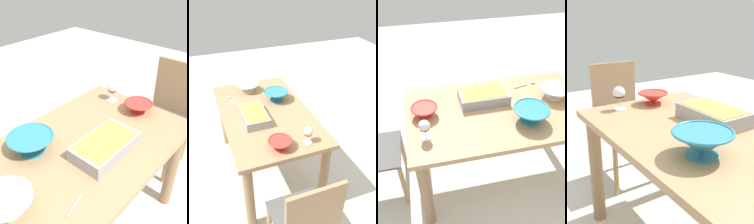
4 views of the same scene
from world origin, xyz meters
TOP-DOWN VIEW (x-y plane):
  - ground_plane at (0.00, 0.00)m, footprint 8.00×8.00m
  - dining_table at (0.00, 0.00)m, footprint 1.35×0.80m
  - chair at (-1.04, 0.05)m, footprint 0.39×0.39m
  - wine_glass at (-0.55, -0.18)m, footprint 0.08×0.08m
  - casserole_dish at (-0.09, 0.13)m, footprint 0.37×0.21m
  - mixing_bowl at (0.46, 0.05)m, footprint 0.23×0.23m
  - small_bowl at (0.16, -0.17)m, footprint 0.25×0.25m
  - serving_bowl at (-0.54, 0.05)m, footprint 0.19×0.19m
  - serving_spoon at (0.34, 0.26)m, footprint 0.20×0.07m

SIDE VIEW (x-z plane):
  - ground_plane at x=0.00m, z-range 0.00..0.00m
  - chair at x=-1.04m, z-range 0.04..0.96m
  - dining_table at x=0.00m, z-range 0.24..0.97m
  - serving_spoon at x=0.34m, z-range 0.74..0.75m
  - serving_bowl at x=-0.54m, z-range 0.74..0.82m
  - casserole_dish at x=-0.09m, z-range 0.74..0.82m
  - mixing_bowl at x=0.46m, z-range 0.74..0.83m
  - small_bowl at x=0.16m, z-range 0.74..0.85m
  - wine_glass at x=-0.55m, z-range 0.76..0.90m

